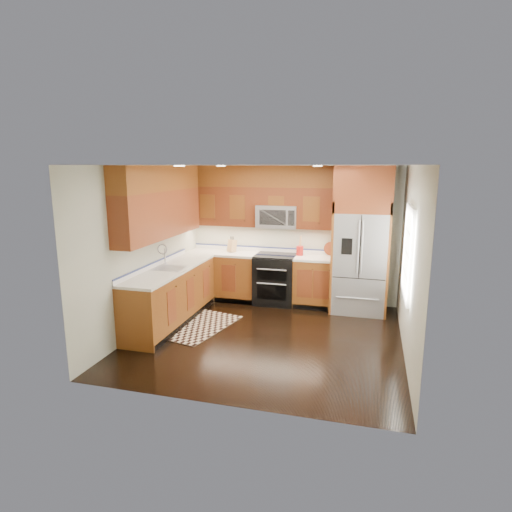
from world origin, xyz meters
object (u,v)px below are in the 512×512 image
(rug, at_px, (199,326))
(refrigerator, at_px, (361,240))
(range, at_px, (275,279))
(knife_block, at_px, (232,246))
(utensil_crock, at_px, (300,249))

(rug, bearing_deg, refrigerator, 43.57)
(range, height_order, rug, range)
(rug, bearing_deg, knife_block, 100.79)
(range, bearing_deg, knife_block, 174.36)
(range, height_order, knife_block, knife_block)
(rug, height_order, utensil_crock, utensil_crock)
(range, height_order, utensil_crock, utensil_crock)
(refrigerator, relative_size, rug, 1.81)
(rug, xyz_separation_m, utensil_crock, (1.39, 1.63, 1.06))
(range, distance_m, rug, 1.85)
(rug, distance_m, knife_block, 1.93)
(range, distance_m, refrigerator, 1.76)
(refrigerator, relative_size, knife_block, 8.49)
(refrigerator, height_order, knife_block, refrigerator)
(range, bearing_deg, rug, -121.95)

